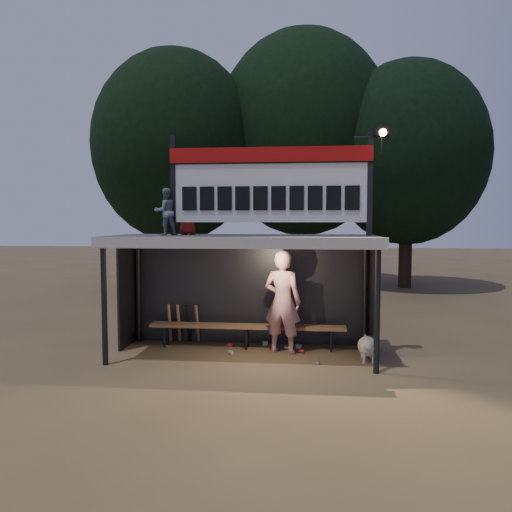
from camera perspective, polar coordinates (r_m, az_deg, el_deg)
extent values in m
plane|color=brown|center=(9.84, -1.43, -11.26)|extent=(80.00, 80.00, 0.00)
imported|color=white|center=(9.82, 3.04, -5.24)|extent=(0.83, 0.65, 2.03)
imported|color=slate|center=(9.71, -10.30, 5.00)|extent=(0.55, 0.53, 0.90)
imported|color=#AD1C1A|center=(9.92, -7.79, 4.97)|extent=(0.48, 0.36, 0.89)
cube|color=#3B3B3D|center=(9.50, -1.45, 2.01)|extent=(5.00, 2.00, 0.12)
cube|color=beige|center=(8.49, -2.35, 1.50)|extent=(5.10, 0.06, 0.20)
cylinder|color=black|center=(9.37, -16.96, -5.32)|extent=(0.10, 0.10, 2.20)
cylinder|color=black|center=(8.72, 13.69, -5.95)|extent=(0.10, 0.10, 2.20)
cylinder|color=black|center=(11.03, -13.31, -3.87)|extent=(0.10, 0.10, 2.20)
cylinder|color=black|center=(10.48, 12.37, -4.26)|extent=(0.10, 0.10, 2.20)
cube|color=black|center=(10.59, -0.74, -4.09)|extent=(5.00, 0.04, 2.20)
cube|color=black|center=(10.69, -14.52, -4.14)|extent=(0.04, 1.00, 2.20)
cube|color=black|center=(10.10, 13.19, -4.59)|extent=(0.04, 1.00, 2.20)
cylinder|color=black|center=(10.49, -0.74, 1.60)|extent=(5.00, 0.06, 0.06)
cube|color=black|center=(9.78, -9.41, 7.93)|extent=(0.10, 0.10, 1.90)
cube|color=black|center=(9.50, 12.87, 8.01)|extent=(0.10, 0.10, 1.90)
cube|color=silver|center=(9.46, 1.57, 8.12)|extent=(3.80, 0.08, 1.40)
cube|color=#B00E0C|center=(9.47, 1.55, 11.52)|extent=(3.80, 0.04, 0.28)
cube|color=black|center=(9.45, 1.55, 10.63)|extent=(3.80, 0.02, 0.03)
cube|color=black|center=(9.64, -7.62, 6.52)|extent=(0.27, 0.03, 0.45)
cube|color=black|center=(9.57, -5.63, 6.56)|extent=(0.27, 0.03, 0.45)
cube|color=black|center=(9.50, -3.61, 6.59)|extent=(0.27, 0.03, 0.45)
cube|color=black|center=(9.45, -1.56, 6.61)|extent=(0.27, 0.03, 0.45)
cube|color=black|center=(9.41, 0.50, 6.62)|extent=(0.27, 0.03, 0.45)
cube|color=black|center=(9.39, 2.58, 6.62)|extent=(0.27, 0.03, 0.45)
cube|color=black|center=(9.37, 4.67, 6.62)|extent=(0.27, 0.03, 0.45)
cube|color=black|center=(9.37, 6.77, 6.60)|extent=(0.27, 0.03, 0.45)
cube|color=black|center=(9.38, 8.86, 6.58)|extent=(0.27, 0.03, 0.45)
cube|color=black|center=(9.40, 10.94, 6.55)|extent=(0.27, 0.03, 0.45)
cylinder|color=black|center=(9.59, 12.65, 13.08)|extent=(0.50, 0.04, 0.04)
cylinder|color=black|center=(9.60, 14.15, 12.14)|extent=(0.04, 0.04, 0.30)
cube|color=black|center=(9.59, 14.22, 13.66)|extent=(0.30, 0.22, 0.18)
sphere|color=#FFD88C|center=(9.50, 14.30, 13.52)|extent=(0.14, 0.14, 0.14)
cube|color=#946D46|center=(10.26, -1.03, -8.04)|extent=(4.00, 0.35, 0.06)
cylinder|color=black|center=(10.54, -10.45, -9.04)|extent=(0.05, 0.05, 0.45)
cylinder|color=black|center=(10.76, -10.08, -8.76)|extent=(0.05, 0.05, 0.45)
cylinder|color=black|center=(10.20, -1.12, -9.41)|extent=(0.05, 0.05, 0.45)
cylinder|color=black|center=(10.43, -0.95, -9.11)|extent=(0.05, 0.05, 0.45)
cylinder|color=black|center=(10.13, 8.61, -9.54)|extent=(0.05, 0.05, 0.45)
cylinder|color=black|center=(10.36, 8.54, -9.23)|extent=(0.05, 0.05, 0.45)
cylinder|color=black|center=(20.12, -9.08, 1.90)|extent=(0.50, 0.50, 3.74)
ellipsoid|color=black|center=(20.32, -9.20, 12.26)|extent=(6.46, 6.46, 7.48)
cylinder|color=black|center=(20.92, 5.37, 2.61)|extent=(0.50, 0.50, 4.18)
ellipsoid|color=black|center=(21.22, 5.45, 13.71)|extent=(7.22, 7.22, 8.36)
cylinder|color=#2E2014|center=(20.28, 16.71, 1.49)|extent=(0.50, 0.50, 3.52)
ellipsoid|color=black|center=(20.43, 16.91, 11.17)|extent=(6.08, 6.08, 7.04)
ellipsoid|color=beige|center=(9.64, 12.63, -10.02)|extent=(0.36, 0.58, 0.36)
sphere|color=silver|center=(9.35, 12.84, -9.90)|extent=(0.22, 0.22, 0.22)
cone|color=beige|center=(9.26, 12.91, -10.17)|extent=(0.10, 0.10, 0.10)
cone|color=beige|center=(9.30, 12.55, -9.34)|extent=(0.06, 0.06, 0.07)
cone|color=beige|center=(9.31, 13.17, -9.33)|extent=(0.06, 0.06, 0.07)
cylinder|color=silver|center=(9.50, 12.25, -11.35)|extent=(0.05, 0.05, 0.18)
cylinder|color=beige|center=(9.52, 13.23, -11.33)|extent=(0.05, 0.05, 0.18)
cylinder|color=beige|center=(9.85, 12.02, -10.79)|extent=(0.05, 0.05, 0.18)
cylinder|color=beige|center=(9.87, 12.96, -10.78)|extent=(0.05, 0.05, 0.18)
cylinder|color=beige|center=(9.91, 12.43, -9.21)|extent=(0.04, 0.16, 0.14)
cylinder|color=olive|center=(10.86, -9.84, -7.53)|extent=(0.07, 0.27, 0.84)
cylinder|color=olive|center=(10.81, -8.81, -7.58)|extent=(0.07, 0.30, 0.83)
cylinder|color=black|center=(10.76, -7.77, -7.62)|extent=(0.07, 0.32, 0.83)
cylinder|color=#8C6341|center=(10.71, -6.72, -7.66)|extent=(0.08, 0.35, 0.82)
cube|color=#AB231D|center=(10.32, 1.90, -10.31)|extent=(0.11, 0.12, 0.08)
cylinder|color=#ABABB0|center=(9.33, 7.03, -11.93)|extent=(0.07, 0.12, 0.07)
cube|color=beige|center=(10.58, 1.06, -9.94)|extent=(0.11, 0.09, 0.08)
cylinder|color=maroon|center=(10.01, 5.22, -10.81)|extent=(0.14, 0.12, 0.07)
cube|color=#B4B4B9|center=(10.37, 4.89, -10.24)|extent=(0.12, 0.12, 0.08)
cylinder|color=beige|center=(9.90, -2.89, -10.96)|extent=(0.12, 0.14, 0.07)
cube|color=maroon|center=(10.46, -2.95, -10.12)|extent=(0.11, 0.09, 0.08)
cylinder|color=#ABABAF|center=(10.27, 3.62, -10.41)|extent=(0.12, 0.07, 0.07)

